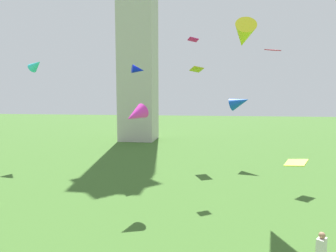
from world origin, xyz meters
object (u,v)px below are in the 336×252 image
Objects in this scene: person_2 at (321,251)px; kite_flying_5 at (240,102)px; kite_flying_3 at (138,70)px; kite_flying_1 at (273,50)px; kite_flying_2 at (193,40)px; monument_obelisk at (138,6)px; kite_flying_6 at (296,163)px; kite_flying_7 at (36,65)px; kite_flying_8 at (197,69)px; kite_flying_0 at (244,36)px; kite_flying_4 at (135,115)px.

person_2 is 0.70× the size of kite_flying_5.
person_2 is 1.26× the size of kite_flying_3.
kite_flying_1 is 0.63× the size of kite_flying_5.
kite_flying_1 is at bearing 177.60° from kite_flying_2.
monument_obelisk is 42.49m from kite_flying_6.
kite_flying_7 is 1.05× the size of kite_flying_8.
kite_flying_1 is 7.96m from kite_flying_2.
kite_flying_5 is 5.95m from kite_flying_8.
person_2 is 1.84× the size of kite_flying_2.
kite_flying_5 is at bearing -69.25° from kite_flying_7.
kite_flying_7 is at bearing 127.21° from kite_flying_1.
monument_obelisk is 46.09× the size of kite_flying_2.
kite_flying_3 is at bearing -29.65° from kite_flying_0.
person_2 is 1.11× the size of kite_flying_1.
kite_flying_8 is at bearing 56.24° from person_2.
person_2 is at bearing -168.40° from kite_flying_3.
monument_obelisk reaches higher than kite_flying_0.
kite_flying_6 is at bearing -65.86° from monument_obelisk.
kite_flying_2 reaches higher than kite_flying_3.
kite_flying_4 is (1.82, -7.68, -3.79)m from kite_flying_3.
kite_flying_1 is at bearing 74.63° from kite_flying_4.
kite_flying_8 is at bearing -70.98° from kite_flying_3.
kite_flying_3 reaches higher than person_2.
kite_flying_4 is 10.35m from kite_flying_6.
kite_flying_8 reaches higher than kite_flying_6.
kite_flying_4 is at bearing 172.18° from kite_flying_1.
kite_flying_2 is at bearing 166.42° from kite_flying_5.
kite_flying_1 is at bearing -120.41° from kite_flying_0.
kite_flying_0 is at bearing 177.66° from kite_flying_8.
kite_flying_2 reaches higher than kite_flying_4.
kite_flying_0 is 1.34× the size of kite_flying_8.
kite_flying_8 is (-7.22, 3.67, -1.25)m from kite_flying_1.
person_2 is at bearing -0.28° from kite_flying_4.
kite_flying_3 is 17.83m from kite_flying_6.
kite_flying_4 is at bearing -75.68° from monument_obelisk.
kite_flying_1 is 0.82× the size of kite_flying_4.
kite_flying_7 is at bearing 116.87° from kite_flying_5.
monument_obelisk is 25.11× the size of person_2.
kite_flying_8 is (3.41, 13.18, 4.33)m from kite_flying_4.
kite_flying_7 is at bearing -41.78° from kite_flying_2.
kite_flying_3 is at bearing 139.14° from kite_flying_5.
kite_flying_1 reaches higher than kite_flying_8.
kite_flying_2 is 18.49m from kite_flying_7.
kite_flying_2 is at bearing 149.92° from kite_flying_6.
kite_flying_0 is 11.54m from kite_flying_6.
kite_flying_8 is (17.85, 2.29, -0.53)m from kite_flying_7.
monument_obelisk is 27.39m from kite_flying_2.
kite_flying_3 is at bearing -88.15° from kite_flying_7.
kite_flying_0 reaches higher than kite_flying_1.
kite_flying_0 reaches higher than kite_flying_3.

